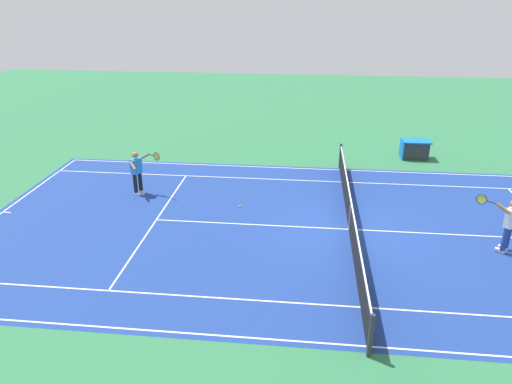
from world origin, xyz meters
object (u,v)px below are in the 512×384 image
Objects in this scene: tennis_net at (350,216)px; tennis_ball at (240,206)px; tennis_player_near at (137,170)px; equipment_cart_tarped at (415,149)px; tennis_player_far at (508,223)px.

tennis_net is 4.00m from tennis_ball.
equipment_cart_tarped is at bearing -154.42° from tennis_player_near.
tennis_net is 4.53m from tennis_player_far.
tennis_net is 9.36× the size of equipment_cart_tarped.
tennis_ball is at bearing -15.04° from tennis_player_far.
tennis_player_near reaches higher than tennis_ball.
tennis_player_near is (7.70, -2.12, 0.44)m from tennis_net.
tennis_ball is (8.17, -2.19, -0.90)m from tennis_player_far.
equipment_cart_tarped is (-7.19, -6.14, 0.40)m from tennis_ball.
equipment_cart_tarped is (-3.44, -7.45, -0.05)m from tennis_net.
tennis_ball is 9.46m from equipment_cart_tarped.
tennis_player_near is 12.36m from equipment_cart_tarped.
equipment_cart_tarped is at bearing -139.47° from tennis_ball.
tennis_player_near is at bearing -11.64° from tennis_ball.
tennis_ball is at bearing 168.36° from tennis_player_near.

